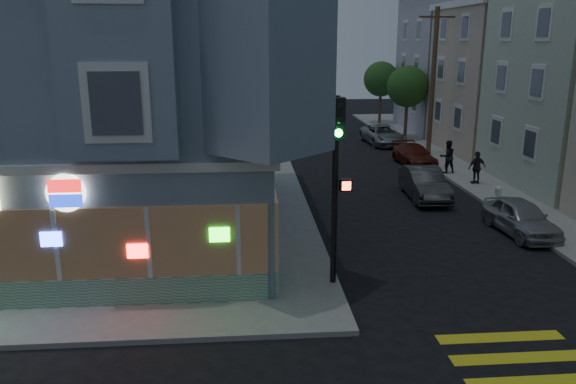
{
  "coord_description": "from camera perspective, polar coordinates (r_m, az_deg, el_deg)",
  "views": [
    {
      "loc": [
        0.19,
        -10.49,
        7.2
      ],
      "look_at": [
        1.52,
        5.91,
        2.74
      ],
      "focal_mm": 35.0,
      "sensor_mm": 36.0,
      "label": 1
    }
  ],
  "objects": [
    {
      "name": "sidewalk_nw",
      "position": [
        36.87,
        -26.35,
        2.45
      ],
      "size": [
        33.0,
        42.0,
        0.15
      ],
      "primitive_type": "cube",
      "color": "gray",
      "rests_on": "ground"
    },
    {
      "name": "corner_building",
      "position": [
        22.39,
        -21.05,
        10.65
      ],
      "size": [
        14.6,
        14.6,
        11.4
      ],
      "color": "gray",
      "rests_on": "sidewalk_nw"
    },
    {
      "name": "row_house_c",
      "position": [
        40.48,
        24.28,
        10.26
      ],
      "size": [
        12.0,
        8.6,
        9.0
      ],
      "primitive_type": "cube",
      "color": "#C1A795",
      "rests_on": "sidewalk_ne"
    },
    {
      "name": "row_house_d",
      "position": [
        48.53,
        19.27,
        12.23
      ],
      "size": [
        12.0,
        8.6,
        10.5
      ],
      "primitive_type": "cube",
      "color": "#9F9AAA",
      "rests_on": "sidewalk_ne"
    },
    {
      "name": "utility_pole",
      "position": [
        36.53,
        14.51,
        10.94
      ],
      "size": [
        2.2,
        0.3,
        9.0
      ],
      "color": "#4C3826",
      "rests_on": "sidewalk_ne"
    },
    {
      "name": "street_tree_near",
      "position": [
        42.36,
        12.06,
        10.43
      ],
      "size": [
        3.0,
        3.0,
        5.3
      ],
      "color": "#4C3826",
      "rests_on": "sidewalk_ne"
    },
    {
      "name": "street_tree_far",
      "position": [
        50.06,
        9.44,
        11.24
      ],
      "size": [
        3.0,
        3.0,
        5.3
      ],
      "color": "#4C3826",
      "rests_on": "sidewalk_ne"
    },
    {
      "name": "pedestrian_a",
      "position": [
        31.89,
        15.89,
        3.47
      ],
      "size": [
        0.93,
        0.76,
        1.8
      ],
      "primitive_type": "imported",
      "rotation": [
        0.0,
        0.0,
        3.23
      ],
      "color": "black",
      "rests_on": "sidewalk_ne"
    },
    {
      "name": "pedestrian_b",
      "position": [
        29.92,
        18.64,
        2.37
      ],
      "size": [
        1.03,
        0.6,
        1.66
      ],
      "primitive_type": "imported",
      "rotation": [
        0.0,
        0.0,
        3.35
      ],
      "color": "#252229",
      "rests_on": "sidewalk_ne"
    },
    {
      "name": "parked_car_a",
      "position": [
        23.19,
        22.57,
        -2.39
      ],
      "size": [
        1.8,
        4.0,
        1.34
      ],
      "primitive_type": "imported",
      "rotation": [
        0.0,
        0.0,
        0.06
      ],
      "color": "#9C9EA3",
      "rests_on": "ground"
    },
    {
      "name": "parked_car_b",
      "position": [
        26.99,
        13.68,
        0.85
      ],
      "size": [
        1.73,
        4.45,
        1.44
      ],
      "primitive_type": "imported",
      "rotation": [
        0.0,
        0.0,
        -0.05
      ],
      "color": "#35383A",
      "rests_on": "ground"
    },
    {
      "name": "parked_car_c",
      "position": [
        34.17,
        12.71,
        3.67
      ],
      "size": [
        2.0,
        4.26,
        1.2
      ],
      "primitive_type": "imported",
      "rotation": [
        0.0,
        0.0,
        0.08
      ],
      "color": "#5D2015",
      "rests_on": "ground"
    },
    {
      "name": "parked_car_d",
      "position": [
        40.69,
        9.63,
        5.74
      ],
      "size": [
        2.64,
        5.04,
        1.35
      ],
      "primitive_type": "imported",
      "rotation": [
        0.0,
        0.0,
        0.08
      ],
      "color": "#909599",
      "rests_on": "ground"
    },
    {
      "name": "traffic_signal",
      "position": [
        15.91,
        5.01,
        3.22
      ],
      "size": [
        0.65,
        0.62,
        5.58
      ],
      "rotation": [
        0.0,
        0.0,
        0.05
      ],
      "color": "black",
      "rests_on": "sidewalk_nw"
    },
    {
      "name": "fire_hydrant",
      "position": [
        26.27,
        20.56,
        -0.32
      ],
      "size": [
        0.51,
        0.3,
        0.89
      ],
      "color": "silver",
      "rests_on": "sidewalk_ne"
    }
  ]
}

